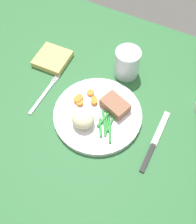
{
  "coord_description": "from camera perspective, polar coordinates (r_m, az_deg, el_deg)",
  "views": [
    {
      "loc": [
        18.67,
        -36.62,
        71.95
      ],
      "look_at": [
        0.17,
        -0.14,
        4.6
      ],
      "focal_mm": 44.26,
      "sensor_mm": 36.0,
      "label": 1
    }
  ],
  "objects": [
    {
      "name": "dining_table",
      "position": [
        0.82,
        -0.06,
        -1.19
      ],
      "size": [
        120.0,
        90.0,
        2.0
      ],
      "color": "#2D6B38",
      "rests_on": "ground"
    },
    {
      "name": "dinner_plate",
      "position": [
        0.8,
        0.0,
        -0.67
      ],
      "size": [
        25.73,
        25.73,
        1.6
      ],
      "primitive_type": "cylinder",
      "color": "white",
      "rests_on": "dining_table"
    },
    {
      "name": "meat_portion",
      "position": [
        0.8,
        3.55,
        1.42
      ],
      "size": [
        9.18,
        7.62,
        2.87
      ],
      "primitive_type": "cube",
      "rotation": [
        0.0,
        0.0,
        -0.35
      ],
      "color": "#936047",
      "rests_on": "dinner_plate"
    },
    {
      "name": "mashed_potatoes",
      "position": [
        0.76,
        -3.13,
        -1.49
      ],
      "size": [
        6.43,
        5.93,
        4.54
      ],
      "primitive_type": "ellipsoid",
      "color": "beige",
      "rests_on": "dinner_plate"
    },
    {
      "name": "carrot_slices",
      "position": [
        0.82,
        -2.75,
        2.67
      ],
      "size": [
        6.82,
        6.77,
        1.3
      ],
      "color": "orange",
      "rests_on": "dinner_plate"
    },
    {
      "name": "green_beans",
      "position": [
        0.78,
        1.69,
        -2.45
      ],
      "size": [
        7.02,
        10.01,
        0.9
      ],
      "color": "#2D8C38",
      "rests_on": "dinner_plate"
    },
    {
      "name": "fork",
      "position": [
        0.87,
        -10.97,
        3.73
      ],
      "size": [
        1.44,
        16.6,
        0.4
      ],
      "rotation": [
        0.0,
        0.0,
        0.03
      ],
      "color": "silver",
      "rests_on": "dining_table"
    },
    {
      "name": "knife",
      "position": [
        0.79,
        11.6,
        -6.09
      ],
      "size": [
        1.7,
        20.5,
        0.64
      ],
      "rotation": [
        0.0,
        0.0,
        -0.05
      ],
      "color": "black",
      "rests_on": "dining_table"
    },
    {
      "name": "water_glass",
      "position": [
        0.88,
        5.98,
        9.75
      ],
      "size": [
        7.9,
        7.9,
        9.35
      ],
      "color": "silver",
      "rests_on": "dining_table"
    },
    {
      "name": "napkin",
      "position": [
        0.94,
        -9.38,
        10.81
      ],
      "size": [
        10.85,
        10.74,
        1.97
      ],
      "primitive_type": "cube",
      "rotation": [
        0.0,
        0.0,
        0.04
      ],
      "color": "#DBBC6B",
      "rests_on": "dining_table"
    }
  ]
}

